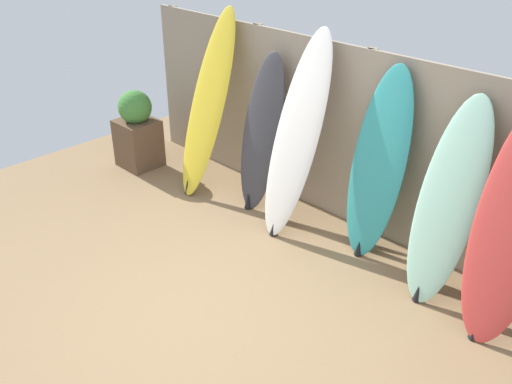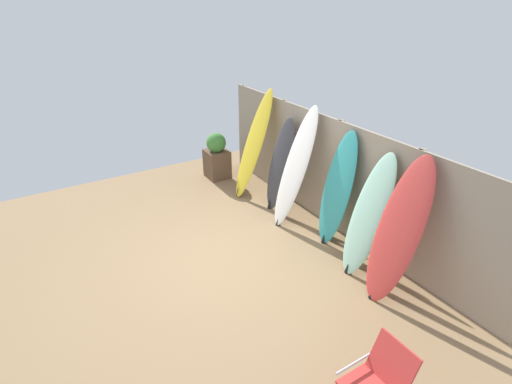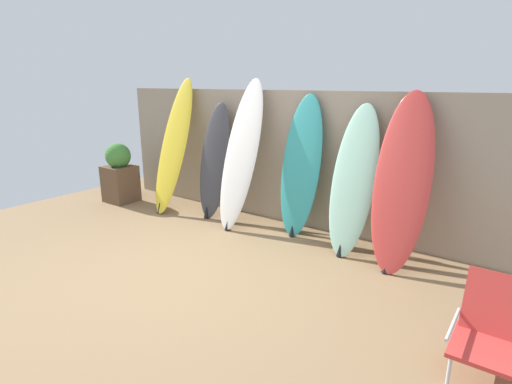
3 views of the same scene
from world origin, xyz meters
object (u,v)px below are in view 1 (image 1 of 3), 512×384
object	(u,v)px
surfboard_seafoam_4	(448,204)
planter_box	(137,131)
surfboard_charcoal_1	(262,134)
surfboard_teal_3	(378,166)
surfboard_white_2	(297,137)
surfboard_yellow_0	(208,105)

from	to	relation	value
surfboard_seafoam_4	planter_box	bearing A→B (deg)	-174.85
surfboard_charcoal_1	surfboard_seafoam_4	xyz separation A→B (m)	(2.11, -0.03, 0.02)
surfboard_teal_3	planter_box	distance (m)	3.16
surfboard_teal_3	surfboard_seafoam_4	bearing A→B (deg)	-8.64
surfboard_white_2	planter_box	size ratio (longest dim) A/B	2.05
surfboard_charcoal_1	surfboard_seafoam_4	size ratio (longest dim) A/B	0.97
surfboard_yellow_0	surfboard_charcoal_1	bearing A→B (deg)	8.45
surfboard_white_2	surfboard_seafoam_4	distance (m)	1.56
surfboard_yellow_0	surfboard_white_2	bearing A→B (deg)	0.47
surfboard_white_2	surfboard_teal_3	xyz separation A→B (m)	(0.81, 0.18, -0.10)
surfboard_seafoam_4	surfboard_teal_3	bearing A→B (deg)	171.36
planter_box	surfboard_yellow_0	bearing A→B (deg)	15.09
surfboard_yellow_0	surfboard_charcoal_1	xyz separation A→B (m)	(0.72, 0.11, -0.16)
surfboard_yellow_0	surfboard_seafoam_4	world-z (taller)	surfboard_yellow_0
surfboard_white_2	surfboard_yellow_0	bearing A→B (deg)	-179.53
surfboard_charcoal_1	surfboard_seafoam_4	bearing A→B (deg)	-0.90
surfboard_charcoal_1	surfboard_teal_3	bearing A→B (deg)	3.36
surfboard_yellow_0	surfboard_teal_3	xyz separation A→B (m)	(2.08, 0.19, -0.10)
surfboard_seafoam_4	planter_box	world-z (taller)	surfboard_seafoam_4
surfboard_white_2	surfboard_seafoam_4	world-z (taller)	surfboard_white_2
surfboard_yellow_0	surfboard_white_2	world-z (taller)	surfboard_yellow_0
surfboard_yellow_0	surfboard_seafoam_4	size ratio (longest dim) A/B	1.17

